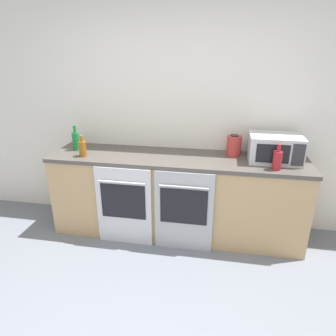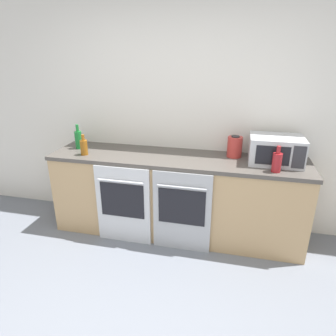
% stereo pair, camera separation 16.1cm
% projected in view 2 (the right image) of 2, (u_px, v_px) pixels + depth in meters
% --- Properties ---
extents(wall_back, '(10.00, 0.06, 2.60)m').
position_uv_depth(wall_back, '(183.00, 113.00, 3.31)').
color(wall_back, silver).
rests_on(wall_back, ground_plane).
extents(counter_back, '(2.71, 0.64, 0.90)m').
position_uv_depth(counter_back, '(176.00, 195.00, 3.31)').
color(counter_back, tan).
rests_on(counter_back, ground_plane).
extents(oven_left, '(0.59, 0.06, 0.86)m').
position_uv_depth(oven_left, '(123.00, 205.00, 3.13)').
color(oven_left, silver).
rests_on(oven_left, ground_plane).
extents(oven_right, '(0.59, 0.06, 0.86)m').
position_uv_depth(oven_right, '(182.00, 212.00, 2.99)').
color(oven_right, '#A8AAAF').
rests_on(oven_right, ground_plane).
extents(microwave, '(0.51, 0.39, 0.27)m').
position_uv_depth(microwave, '(276.00, 150.00, 2.93)').
color(microwave, '#B7BABF').
rests_on(microwave, counter_back).
extents(bottle_green, '(0.08, 0.08, 0.28)m').
position_uv_depth(bottle_green, '(78.00, 139.00, 3.38)').
color(bottle_green, '#19722D').
rests_on(bottle_green, counter_back).
extents(bottle_amber, '(0.08, 0.08, 0.22)m').
position_uv_depth(bottle_amber, '(84.00, 147.00, 3.18)').
color(bottle_amber, '#8C5114').
rests_on(bottle_amber, counter_back).
extents(bottle_red, '(0.08, 0.08, 0.25)m').
position_uv_depth(bottle_red, '(277.00, 162.00, 2.72)').
color(bottle_red, maroon).
rests_on(bottle_red, counter_back).
extents(kettle, '(0.15, 0.15, 0.23)m').
position_uv_depth(kettle, '(235.00, 147.00, 3.12)').
color(kettle, '#B2332D').
rests_on(kettle, counter_back).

